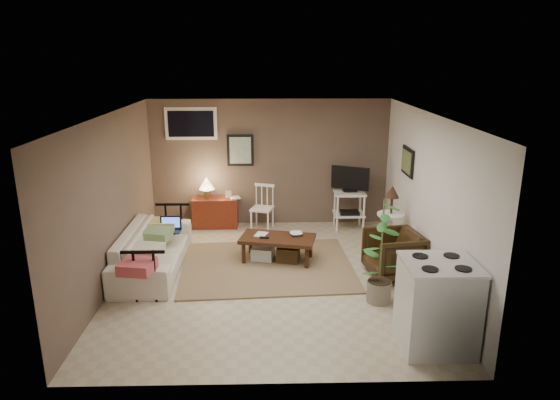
{
  "coord_description": "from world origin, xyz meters",
  "views": [
    {
      "loc": [
        -0.03,
        -6.79,
        3.19
      ],
      "look_at": [
        0.14,
        0.35,
        1.09
      ],
      "focal_mm": 32.0,
      "sensor_mm": 36.0,
      "label": 1
    }
  ],
  "objects_px": {
    "coffee_table": "(277,247)",
    "armchair": "(393,252)",
    "potted_plant": "(381,248)",
    "red_console": "(215,210)",
    "side_table": "(391,212)",
    "tv_stand": "(350,196)",
    "stove": "(437,305)",
    "sofa": "(152,243)",
    "spindle_chair": "(262,209)"
  },
  "relations": [
    {
      "from": "red_console",
      "to": "spindle_chair",
      "type": "bearing_deg",
      "value": -8.41
    },
    {
      "from": "potted_plant",
      "to": "stove",
      "type": "distance_m",
      "value": 1.17
    },
    {
      "from": "coffee_table",
      "to": "tv_stand",
      "type": "height_order",
      "value": "tv_stand"
    },
    {
      "from": "red_console",
      "to": "tv_stand",
      "type": "xyz_separation_m",
      "value": [
        2.54,
        -0.16,
        0.29
      ]
    },
    {
      "from": "coffee_table",
      "to": "armchair",
      "type": "xyz_separation_m",
      "value": [
        1.71,
        -0.59,
        0.14
      ]
    },
    {
      "from": "sofa",
      "to": "potted_plant",
      "type": "height_order",
      "value": "potted_plant"
    },
    {
      "from": "sofa",
      "to": "coffee_table",
      "type": "bearing_deg",
      "value": -82.68
    },
    {
      "from": "coffee_table",
      "to": "red_console",
      "type": "xyz_separation_m",
      "value": [
        -1.16,
        1.7,
        0.1
      ]
    },
    {
      "from": "tv_stand",
      "to": "spindle_chair",
      "type": "bearing_deg",
      "value": 179.03
    },
    {
      "from": "spindle_chair",
      "to": "stove",
      "type": "bearing_deg",
      "value": -63.77
    },
    {
      "from": "stove",
      "to": "potted_plant",
      "type": "bearing_deg",
      "value": 110.26
    },
    {
      "from": "coffee_table",
      "to": "stove",
      "type": "xyz_separation_m",
      "value": [
        1.73,
        -2.45,
        0.27
      ]
    },
    {
      "from": "potted_plant",
      "to": "stove",
      "type": "relative_size",
      "value": 1.4
    },
    {
      "from": "armchair",
      "to": "stove",
      "type": "distance_m",
      "value": 1.87
    },
    {
      "from": "coffee_table",
      "to": "potted_plant",
      "type": "height_order",
      "value": "potted_plant"
    },
    {
      "from": "armchair",
      "to": "side_table",
      "type": "bearing_deg",
      "value": 160.77
    },
    {
      "from": "tv_stand",
      "to": "side_table",
      "type": "bearing_deg",
      "value": -70.51
    },
    {
      "from": "tv_stand",
      "to": "stove",
      "type": "bearing_deg",
      "value": -85.07
    },
    {
      "from": "red_console",
      "to": "side_table",
      "type": "relative_size",
      "value": 0.83
    },
    {
      "from": "coffee_table",
      "to": "side_table",
      "type": "distance_m",
      "value": 1.92
    },
    {
      "from": "side_table",
      "to": "spindle_chair",
      "type": "bearing_deg",
      "value": 147.59
    },
    {
      "from": "side_table",
      "to": "armchair",
      "type": "distance_m",
      "value": 0.9
    },
    {
      "from": "sofa",
      "to": "stove",
      "type": "xyz_separation_m",
      "value": [
        3.63,
        -2.21,
        0.09
      ]
    },
    {
      "from": "sofa",
      "to": "stove",
      "type": "relative_size",
      "value": 2.11
    },
    {
      "from": "side_table",
      "to": "stove",
      "type": "distance_m",
      "value": 2.7
    },
    {
      "from": "sofa",
      "to": "armchair",
      "type": "xyz_separation_m",
      "value": [
        3.61,
        -0.34,
        -0.05
      ]
    },
    {
      "from": "side_table",
      "to": "potted_plant",
      "type": "bearing_deg",
      "value": -107.67
    },
    {
      "from": "tv_stand",
      "to": "coffee_table",
      "type": "bearing_deg",
      "value": -132.06
    },
    {
      "from": "red_console",
      "to": "spindle_chair",
      "type": "relative_size",
      "value": 1.17
    },
    {
      "from": "sofa",
      "to": "armchair",
      "type": "height_order",
      "value": "sofa"
    },
    {
      "from": "coffee_table",
      "to": "red_console",
      "type": "distance_m",
      "value": 2.06
    },
    {
      "from": "armchair",
      "to": "stove",
      "type": "relative_size",
      "value": 0.73
    },
    {
      "from": "tv_stand",
      "to": "stove",
      "type": "height_order",
      "value": "tv_stand"
    },
    {
      "from": "spindle_chair",
      "to": "tv_stand",
      "type": "bearing_deg",
      "value": -0.97
    },
    {
      "from": "potted_plant",
      "to": "stove",
      "type": "xyz_separation_m",
      "value": [
        0.4,
        -1.07,
        -0.25
      ]
    },
    {
      "from": "stove",
      "to": "side_table",
      "type": "bearing_deg",
      "value": 87.5
    },
    {
      "from": "coffee_table",
      "to": "sofa",
      "type": "bearing_deg",
      "value": -172.68
    },
    {
      "from": "coffee_table",
      "to": "spindle_chair",
      "type": "xyz_separation_m",
      "value": [
        -0.25,
        1.56,
        0.15
      ]
    },
    {
      "from": "coffee_table",
      "to": "potted_plant",
      "type": "bearing_deg",
      "value": -45.96
    },
    {
      "from": "armchair",
      "to": "coffee_table",
      "type": "bearing_deg",
      "value": -118.55
    },
    {
      "from": "tv_stand",
      "to": "stove",
      "type": "relative_size",
      "value": 1.16
    },
    {
      "from": "armchair",
      "to": "red_console",
      "type": "bearing_deg",
      "value": -138.17
    },
    {
      "from": "armchair",
      "to": "sofa",
      "type": "bearing_deg",
      "value": -105.02
    },
    {
      "from": "side_table",
      "to": "stove",
      "type": "xyz_separation_m",
      "value": [
        -0.12,
        -2.69,
        -0.22
      ]
    },
    {
      "from": "tv_stand",
      "to": "armchair",
      "type": "bearing_deg",
      "value": -81.36
    },
    {
      "from": "stove",
      "to": "sofa",
      "type": "bearing_deg",
      "value": 148.71
    },
    {
      "from": "sofa",
      "to": "red_console",
      "type": "xyz_separation_m",
      "value": [
        0.74,
        1.94,
        -0.09
      ]
    },
    {
      "from": "tv_stand",
      "to": "stove",
      "type": "xyz_separation_m",
      "value": [
        0.34,
        -3.99,
        -0.12
      ]
    },
    {
      "from": "tv_stand",
      "to": "armchair",
      "type": "distance_m",
      "value": 2.16
    },
    {
      "from": "stove",
      "to": "red_console",
      "type": "bearing_deg",
      "value": 124.83
    }
  ]
}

